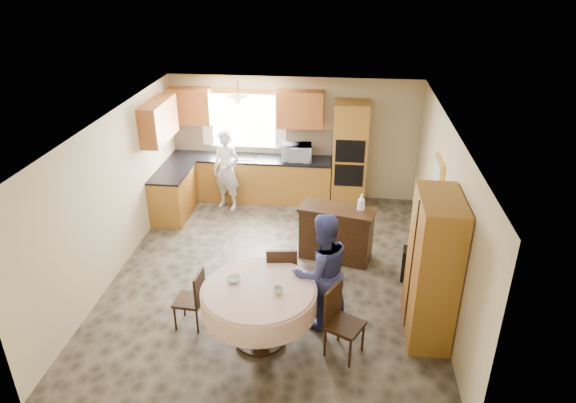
# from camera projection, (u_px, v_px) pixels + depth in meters

# --- Properties ---
(floor) EXTENTS (5.00, 6.00, 0.01)m
(floor) POSITION_uv_depth(u_px,v_px,m) (274.00, 273.00, 8.27)
(floor) COLOR brown
(floor) RESTS_ON ground
(ceiling) EXTENTS (5.00, 6.00, 0.01)m
(ceiling) POSITION_uv_depth(u_px,v_px,m) (272.00, 123.00, 7.18)
(ceiling) COLOR white
(ceiling) RESTS_ON wall_back
(wall_back) EXTENTS (5.00, 0.02, 2.50)m
(wall_back) POSITION_uv_depth(u_px,v_px,m) (293.00, 138.00, 10.41)
(wall_back) COLOR tan
(wall_back) RESTS_ON floor
(wall_front) EXTENTS (5.00, 0.02, 2.50)m
(wall_front) POSITION_uv_depth(u_px,v_px,m) (232.00, 336.00, 5.05)
(wall_front) COLOR tan
(wall_front) RESTS_ON floor
(wall_left) EXTENTS (0.02, 6.00, 2.50)m
(wall_left) POSITION_uv_depth(u_px,v_px,m) (114.00, 195.00, 7.97)
(wall_left) COLOR tan
(wall_left) RESTS_ON floor
(wall_right) EXTENTS (0.02, 6.00, 2.50)m
(wall_right) POSITION_uv_depth(u_px,v_px,m) (443.00, 211.00, 7.48)
(wall_right) COLOR tan
(wall_right) RESTS_ON floor
(window) EXTENTS (1.40, 0.03, 1.10)m
(window) POSITION_uv_depth(u_px,v_px,m) (244.00, 121.00, 10.34)
(window) COLOR white
(window) RESTS_ON wall_back
(curtain_left) EXTENTS (0.22, 0.02, 1.15)m
(curtain_left) POSITION_uv_depth(u_px,v_px,m) (207.00, 118.00, 10.34)
(curtain_left) COLOR white
(curtain_left) RESTS_ON wall_back
(curtain_right) EXTENTS (0.22, 0.02, 1.15)m
(curtain_right) POSITION_uv_depth(u_px,v_px,m) (281.00, 120.00, 10.20)
(curtain_right) COLOR white
(curtain_right) RESTS_ON wall_back
(base_cab_back) EXTENTS (3.30, 0.60, 0.88)m
(base_cab_back) POSITION_uv_depth(u_px,v_px,m) (251.00, 179.00, 10.58)
(base_cab_back) COLOR #AD7B2E
(base_cab_back) RESTS_ON floor
(counter_back) EXTENTS (3.30, 0.64, 0.04)m
(counter_back) POSITION_uv_depth(u_px,v_px,m) (250.00, 158.00, 10.38)
(counter_back) COLOR black
(counter_back) RESTS_ON base_cab_back
(base_cab_left) EXTENTS (0.60, 1.20, 0.88)m
(base_cab_left) POSITION_uv_depth(u_px,v_px,m) (174.00, 194.00, 9.91)
(base_cab_left) COLOR #AD7B2E
(base_cab_left) RESTS_ON floor
(counter_left) EXTENTS (0.64, 1.20, 0.04)m
(counter_left) POSITION_uv_depth(u_px,v_px,m) (171.00, 172.00, 9.71)
(counter_left) COLOR black
(counter_left) RESTS_ON base_cab_left
(backsplash) EXTENTS (3.30, 0.02, 0.55)m
(backsplash) POSITION_uv_depth(u_px,v_px,m) (252.00, 140.00, 10.51)
(backsplash) COLOR beige
(backsplash) RESTS_ON wall_back
(wall_cab_left) EXTENTS (0.85, 0.33, 0.72)m
(wall_cab_left) POSITION_uv_depth(u_px,v_px,m) (190.00, 106.00, 10.18)
(wall_cab_left) COLOR #AA612A
(wall_cab_left) RESTS_ON wall_back
(wall_cab_right) EXTENTS (0.90, 0.33, 0.72)m
(wall_cab_right) POSITION_uv_depth(u_px,v_px,m) (300.00, 109.00, 9.96)
(wall_cab_right) COLOR #AA612A
(wall_cab_right) RESTS_ON wall_back
(wall_cab_side) EXTENTS (0.33, 1.20, 0.72)m
(wall_cab_side) POSITION_uv_depth(u_px,v_px,m) (159.00, 121.00, 9.28)
(wall_cab_side) COLOR #AA612A
(wall_cab_side) RESTS_ON wall_left
(oven_tower) EXTENTS (0.66, 0.62, 2.12)m
(oven_tower) POSITION_uv_depth(u_px,v_px,m) (350.00, 155.00, 10.10)
(oven_tower) COLOR #AD7B2E
(oven_tower) RESTS_ON floor
(oven_upper) EXTENTS (0.56, 0.01, 0.45)m
(oven_upper) POSITION_uv_depth(u_px,v_px,m) (350.00, 151.00, 9.74)
(oven_upper) COLOR black
(oven_upper) RESTS_ON oven_tower
(oven_lower) EXTENTS (0.56, 0.01, 0.45)m
(oven_lower) POSITION_uv_depth(u_px,v_px,m) (349.00, 176.00, 9.96)
(oven_lower) COLOR black
(oven_lower) RESTS_ON oven_tower
(pendant) EXTENTS (0.36, 0.36, 0.18)m
(pendant) POSITION_uv_depth(u_px,v_px,m) (238.00, 101.00, 9.68)
(pendant) COLOR beige
(pendant) RESTS_ON ceiling
(sideboard) EXTENTS (1.30, 0.77, 0.87)m
(sideboard) POSITION_uv_depth(u_px,v_px,m) (336.00, 235.00, 8.50)
(sideboard) COLOR #35210E
(sideboard) RESTS_ON floor
(space_heater) EXTENTS (0.42, 0.32, 0.53)m
(space_heater) POSITION_uv_depth(u_px,v_px,m) (414.00, 265.00, 7.99)
(space_heater) COLOR black
(space_heater) RESTS_ON floor
(cupboard) EXTENTS (0.53, 1.05, 2.01)m
(cupboard) POSITION_uv_depth(u_px,v_px,m) (433.00, 268.00, 6.57)
(cupboard) COLOR #AD7B2E
(cupboard) RESTS_ON floor
(dining_table) EXTENTS (1.48, 1.48, 0.85)m
(dining_table) POSITION_uv_depth(u_px,v_px,m) (259.00, 300.00, 6.54)
(dining_table) COLOR #35210E
(dining_table) RESTS_ON floor
(chair_left) EXTENTS (0.40, 0.40, 0.85)m
(chair_left) POSITION_uv_depth(u_px,v_px,m) (194.00, 297.00, 6.91)
(chair_left) COLOR #35210E
(chair_left) RESTS_ON floor
(chair_back) EXTENTS (0.50, 0.50, 1.03)m
(chair_back) POSITION_uv_depth(u_px,v_px,m) (282.00, 274.00, 7.22)
(chair_back) COLOR #35210E
(chair_back) RESTS_ON floor
(chair_right) EXTENTS (0.56, 0.56, 0.96)m
(chair_right) POSITION_uv_depth(u_px,v_px,m) (340.00, 318.00, 6.42)
(chair_right) COLOR #35210E
(chair_right) RESTS_ON floor
(framed_picture) EXTENTS (0.06, 0.61, 0.50)m
(framed_picture) POSITION_uv_depth(u_px,v_px,m) (438.00, 174.00, 7.78)
(framed_picture) COLOR gold
(framed_picture) RESTS_ON wall_right
(microwave) EXTENTS (0.62, 0.44, 0.33)m
(microwave) POSITION_uv_depth(u_px,v_px,m) (297.00, 152.00, 10.16)
(microwave) COLOR silver
(microwave) RESTS_ON counter_back
(person_sink) EXTENTS (0.69, 0.57, 1.61)m
(person_sink) POSITION_uv_depth(u_px,v_px,m) (227.00, 170.00, 10.06)
(person_sink) COLOR silver
(person_sink) RESTS_ON floor
(person_dining) EXTENTS (1.02, 0.94, 1.68)m
(person_dining) POSITION_uv_depth(u_px,v_px,m) (322.00, 272.00, 6.80)
(person_dining) COLOR navy
(person_dining) RESTS_ON floor
(bowl_sideboard) EXTENTS (0.29, 0.29, 0.06)m
(bowl_sideboard) POSITION_uv_depth(u_px,v_px,m) (316.00, 209.00, 8.33)
(bowl_sideboard) COLOR #B2B2B2
(bowl_sideboard) RESTS_ON sideboard
(bottle_sideboard) EXTENTS (0.16, 0.16, 0.33)m
(bottle_sideboard) POSITION_uv_depth(u_px,v_px,m) (361.00, 204.00, 8.20)
(bottle_sideboard) COLOR silver
(bottle_sideboard) RESTS_ON sideboard
(cup_table) EXTENTS (0.13, 0.13, 0.09)m
(cup_table) POSITION_uv_depth(u_px,v_px,m) (278.00, 290.00, 6.33)
(cup_table) COLOR #B2B2B2
(cup_table) RESTS_ON dining_table
(bowl_table) EXTENTS (0.23, 0.23, 0.06)m
(bowl_table) POSITION_uv_depth(u_px,v_px,m) (234.00, 279.00, 6.58)
(bowl_table) COLOR #B2B2B2
(bowl_table) RESTS_ON dining_table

